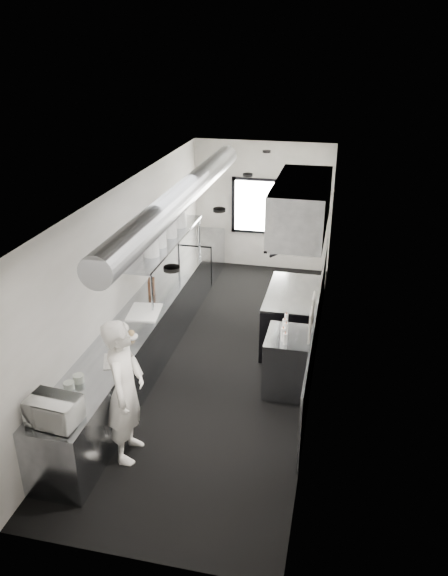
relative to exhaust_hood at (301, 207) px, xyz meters
The scene contains 35 objects.
floor 2.72m from the exhaust_hood, 147.45° to the right, with size 3.00×8.00×0.01m, color black.
ceiling 1.36m from the exhaust_hood, 147.45° to the right, with size 3.00×8.00×0.01m, color silver.
wall_back 3.62m from the exhaust_hood, 108.38° to the left, with size 3.00×0.02×2.80m, color silver.
wall_front 4.93m from the exhaust_hood, 103.13° to the right, with size 3.00×0.02×2.80m, color silver.
wall_left 2.87m from the exhaust_hood, 164.91° to the right, with size 0.02×8.00×2.80m, color silver.
wall_right 1.28m from the exhaust_hood, 60.05° to the right, with size 0.02×8.00×2.80m, color silver.
wall_cladding 1.92m from the exhaust_hood, 46.22° to the right, with size 0.03×5.50×1.10m, color gray.
hvac_duct 1.83m from the exhaust_hood, behind, with size 0.40×0.40×6.40m, color gray.
service_window 3.58m from the exhaust_hood, 108.57° to the left, with size 1.36×0.05×1.25m.
exhaust_hood is the anchor object (origin of this frame).
prep_counter 3.20m from the exhaust_hood, 151.89° to the right, with size 0.70×6.00×0.90m, color gray.
pass_shelf 2.46m from the exhaust_hood, behind, with size 0.45×3.00×0.68m.
range 1.92m from the exhaust_hood, behind, with size 0.88×1.60×0.94m.
bottle_station 2.39m from the exhaust_hood, 87.82° to the right, with size 0.65×0.80×0.90m, color gray.
far_work_table 3.88m from the exhaust_hood, 131.94° to the left, with size 0.70×1.20×0.90m, color gray.
notice_sheet_a 2.09m from the exhaust_hood, 78.88° to the right, with size 0.02×0.28×0.38m, color silver.
notice_sheet_b 2.43m from the exhaust_hood, 80.58° to the right, with size 0.02×0.28×0.38m, color silver.
line_cook 3.93m from the exhaust_hood, 117.68° to the right, with size 0.68×0.45×1.87m, color silver.
microwave 4.71m from the exhaust_hood, 119.85° to the right, with size 0.52×0.39×0.31m, color silver.
deli_tub_a 4.17m from the exhaust_hood, 126.85° to the right, with size 0.14×0.14×0.10m, color #A7B1A3.
deli_tub_b 4.32m from the exhaust_hood, 125.95° to the right, with size 0.13×0.13×0.09m, color #A7B1A3.
newspaper 3.64m from the exhaust_hood, 129.00° to the right, with size 0.32×0.39×0.01m, color silver.
small_plate 3.23m from the exhaust_hood, 137.73° to the right, with size 0.18×0.18×0.02m, color white.
pastry 3.21m from the exhaust_hood, 137.73° to the right, with size 0.09×0.09×0.09m, color tan.
cutting_board 2.91m from the exhaust_hood, 152.00° to the right, with size 0.46×0.62×0.02m, color white.
knife_block 2.75m from the exhaust_hood, 168.92° to the right, with size 0.10×0.22×0.24m, color #4D2B1B.
plate_stack_a 2.44m from the exhaust_hood, 168.24° to the right, with size 0.26×0.26×0.31m, color white.
plate_stack_b 2.40m from the exhaust_hood, behind, with size 0.25×0.25×0.32m, color white.
plate_stack_c 2.41m from the exhaust_hood, 168.60° to the left, with size 0.23×0.23×0.32m, color white.
plate_stack_d 2.60m from the exhaust_hood, 155.31° to the left, with size 0.27×0.27×0.41m, color white.
squeeze_bottle_a 2.18m from the exhaust_hood, 89.34° to the right, with size 0.06×0.06×0.17m, color white.
squeeze_bottle_b 2.10m from the exhaust_hood, 90.74° to the right, with size 0.07×0.07×0.20m, color white.
squeeze_bottle_c 1.97m from the exhaust_hood, 90.11° to the right, with size 0.06×0.06×0.18m, color white.
squeeze_bottle_d 1.90m from the exhaust_hood, 91.45° to the right, with size 0.06×0.06×0.19m, color white.
squeeze_bottle_e 1.77m from the exhaust_hood, 91.86° to the right, with size 0.06×0.06×0.17m, color white.
Camera 1 is at (1.75, -7.66, 4.79)m, focal length 34.73 mm.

